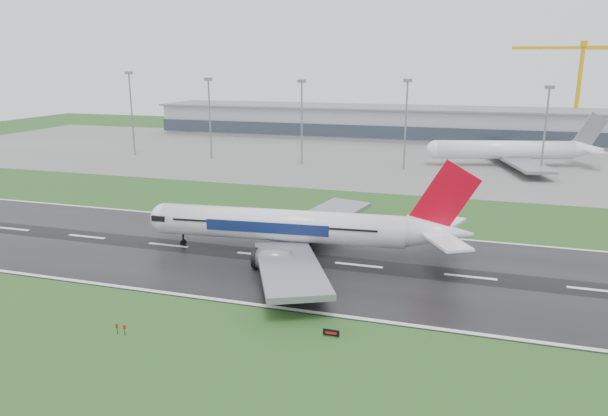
% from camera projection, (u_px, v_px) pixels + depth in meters
% --- Properties ---
extents(ground, '(520.00, 520.00, 0.00)m').
position_uv_depth(ground, '(259.00, 255.00, 108.06)').
color(ground, '#204A1B').
rests_on(ground, ground).
extents(runway, '(400.00, 45.00, 0.10)m').
position_uv_depth(runway, '(259.00, 255.00, 108.04)').
color(runway, black).
rests_on(runway, ground).
extents(apron, '(400.00, 130.00, 0.08)m').
position_uv_depth(apron, '(372.00, 156.00, 223.71)').
color(apron, slate).
rests_on(apron, ground).
extents(terminal, '(240.00, 36.00, 15.00)m').
position_uv_depth(terminal, '(393.00, 123.00, 277.33)').
color(terminal, gray).
rests_on(terminal, ground).
extents(main_airliner, '(68.96, 66.20, 18.85)m').
position_uv_depth(main_airliner, '(303.00, 207.00, 106.25)').
color(main_airliner, white).
rests_on(main_airliner, runway).
extents(parked_airliner, '(77.60, 74.36, 19.00)m').
position_uv_depth(parked_airliner, '(512.00, 140.00, 200.24)').
color(parked_airliner, white).
rests_on(parked_airliner, apron).
extents(tower_crane, '(47.17, 12.40, 46.83)m').
position_uv_depth(tower_crane, '(578.00, 92.00, 263.04)').
color(tower_crane, '#E5A709').
rests_on(tower_crane, ground).
extents(runway_sign, '(2.31, 0.53, 1.04)m').
position_uv_depth(runway_sign, '(331.00, 333.00, 75.60)').
color(runway_sign, black).
rests_on(runway_sign, ground).
extents(floodmast_0, '(0.64, 0.64, 32.46)m').
position_uv_depth(floodmast_0, '(132.00, 115.00, 223.11)').
color(floodmast_0, gray).
rests_on(floodmast_0, ground).
extents(floodmast_1, '(0.64, 0.64, 30.23)m').
position_uv_depth(floodmast_1, '(210.00, 121.00, 213.54)').
color(floodmast_1, gray).
rests_on(floodmast_1, ground).
extents(floodmast_2, '(0.64, 0.64, 29.83)m').
position_uv_depth(floodmast_2, '(302.00, 124.00, 203.04)').
color(floodmast_2, gray).
rests_on(floodmast_2, ground).
extents(floodmast_3, '(0.64, 0.64, 30.34)m').
position_uv_depth(floodmast_3, '(406.00, 127.00, 192.23)').
color(floodmast_3, gray).
rests_on(floodmast_3, ground).
extents(floodmast_4, '(0.64, 0.64, 28.60)m').
position_uv_depth(floodmast_4, '(545.00, 134.00, 179.70)').
color(floodmast_4, gray).
rests_on(floodmast_4, ground).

